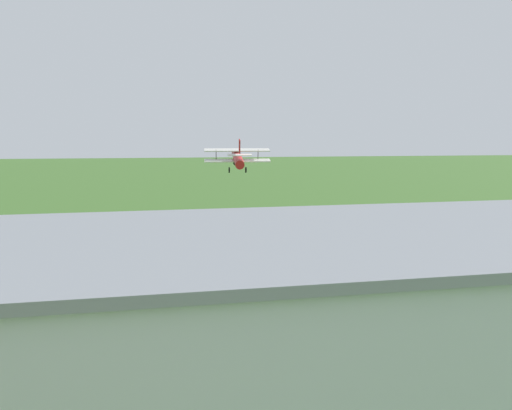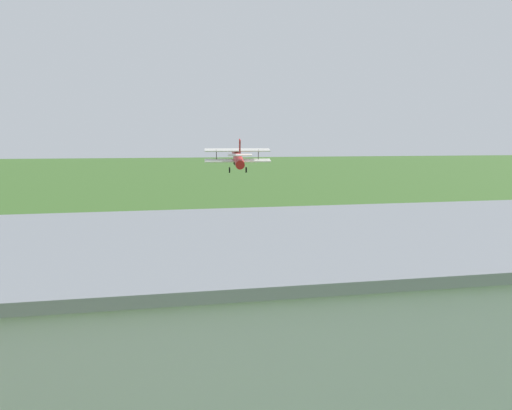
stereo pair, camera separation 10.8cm
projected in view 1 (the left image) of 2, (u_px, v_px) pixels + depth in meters
The scene contains 7 objects.
ground_plane at pixel (215, 239), 62.67m from camera, with size 400.00×400.00×0.00m, color #3D6628.
hangar at pixel (349, 324), 23.36m from camera, with size 30.18×16.55×7.82m.
biplane at pixel (238, 158), 64.60m from camera, with size 7.64×7.90×3.89m.
car_orange at pixel (69, 313), 34.67m from camera, with size 2.11×4.40×1.53m.
truck_delivery_white at pixel (464, 277), 40.16m from camera, with size 6.32×2.61×2.74m.
person_at_fence_line at pixel (161, 293), 39.05m from camera, with size 0.52×0.52×1.54m.
person_beside_truck at pixel (44, 300), 37.32m from camera, with size 0.54×0.54×1.55m.
Camera 1 is at (5.93, 61.56, 11.73)m, focal length 40.09 mm.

